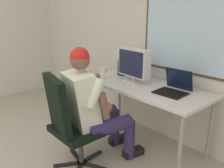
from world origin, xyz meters
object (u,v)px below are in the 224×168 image
at_px(wine_glass, 104,71).
at_px(laptop, 174,86).
at_px(crt_monitor, 134,64).
at_px(desk, 144,91).
at_px(office_chair, 69,119).
at_px(desk_speaker, 122,68).
at_px(person_seated, 94,105).

bearing_deg(wine_glass, laptop, 14.45).
relative_size(crt_monitor, wine_glass, 3.08).
relative_size(desk, office_chair, 1.53).
bearing_deg(desk, laptop, 8.82).
height_order(office_chair, wine_glass, office_chair).
bearing_deg(wine_glass, desk_speaker, 86.53).
distance_m(desk, laptop, 0.39).
relative_size(crt_monitor, desk_speaker, 2.22).
relative_size(office_chair, wine_glass, 7.00).
bearing_deg(crt_monitor, person_seated, -84.85).
height_order(person_seated, wine_glass, person_seated).
relative_size(desk, crt_monitor, 3.48).
xyz_separation_m(crt_monitor, wine_glass, (-0.34, -0.19, -0.12)).
height_order(desk, crt_monitor, crt_monitor).
distance_m(person_seated, crt_monitor, 0.73).
bearing_deg(office_chair, wine_glass, 115.32).
bearing_deg(desk, wine_glass, -161.74).
bearing_deg(desk_speaker, crt_monitor, -19.69).
bearing_deg(office_chair, crt_monitor, 90.63).
bearing_deg(person_seated, desk_speaker, 116.32).
xyz_separation_m(laptop, wine_glass, (-0.88, -0.23, 0.04)).
xyz_separation_m(desk, desk_speaker, (-0.50, 0.13, 0.16)).
xyz_separation_m(person_seated, desk_speaker, (-0.38, 0.76, 0.21)).
bearing_deg(desk_speaker, office_chair, -72.37).
distance_m(desk, crt_monitor, 0.34).
distance_m(desk, desk_speaker, 0.54).
height_order(office_chair, person_seated, person_seated).
relative_size(person_seated, crt_monitor, 2.85).
relative_size(desk, laptop, 4.71).
relative_size(office_chair, desk_speaker, 5.04).
distance_m(crt_monitor, laptop, 0.57).
bearing_deg(wine_glass, desk, 18.26).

